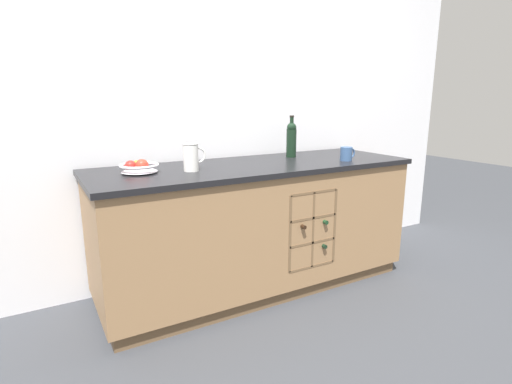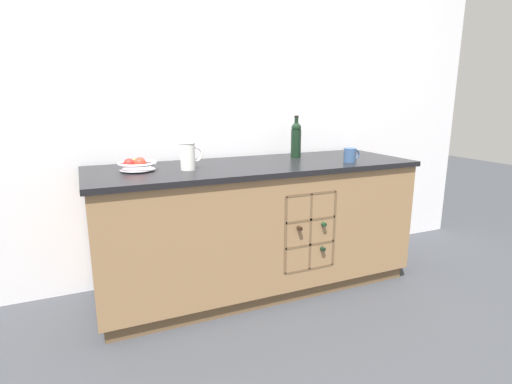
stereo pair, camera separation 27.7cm
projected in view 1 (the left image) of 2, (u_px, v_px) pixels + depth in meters
The scene contains 7 objects.
ground_plane at pixel (256, 285), 2.93m from camera, with size 14.00×14.00×0.00m, color #383A3F.
back_wall at pixel (228, 107), 3.00m from camera, with size 4.59×0.06×2.55m, color white.
kitchen_island at pixel (256, 226), 2.83m from camera, with size 2.23×0.77×0.90m.
fruit_bowl at pixel (139, 167), 2.38m from camera, with size 0.23×0.23×0.09m.
white_pitcher at pixel (191, 156), 2.44m from camera, with size 0.15×0.10×0.17m.
ceramic_mug at pixel (347, 154), 2.86m from camera, with size 0.12×0.08×0.10m.
standing_wine_bottle at pixel (291, 139), 3.01m from camera, with size 0.08×0.08×0.31m.
Camera 1 is at (-1.34, -2.34, 1.34)m, focal length 28.00 mm.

